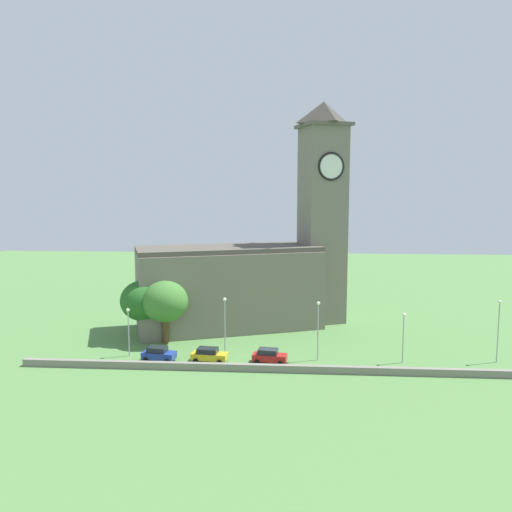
{
  "coord_description": "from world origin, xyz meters",
  "views": [
    {
      "loc": [
        2.93,
        -60.69,
        20.71
      ],
      "look_at": [
        -1.94,
        6.93,
        12.3
      ],
      "focal_mm": 36.08,
      "sensor_mm": 36.0,
      "label": 1
    }
  ],
  "objects_px": {
    "streetlamp_west_mid": "(225,318)",
    "tree_by_tower": "(143,301)",
    "car_blue": "(159,354)",
    "church": "(255,266)",
    "car_red": "(269,356)",
    "car_yellow": "(209,355)",
    "streetlamp_east_end": "(499,322)",
    "streetlamp_west_end": "(128,324)",
    "streetlamp_central": "(318,322)",
    "tree_riverside_west": "(165,302)",
    "streetlamp_east_mid": "(403,329)"
  },
  "relations": [
    {
      "from": "car_red",
      "to": "tree_riverside_west",
      "type": "distance_m",
      "value": 17.23
    },
    {
      "from": "streetlamp_central",
      "to": "tree_riverside_west",
      "type": "bearing_deg",
      "value": 164.0
    },
    {
      "from": "car_red",
      "to": "tree_riverside_west",
      "type": "xyz_separation_m",
      "value": [
        -14.71,
        7.51,
        4.91
      ]
    },
    {
      "from": "car_red",
      "to": "tree_riverside_west",
      "type": "relative_size",
      "value": 0.5
    },
    {
      "from": "tree_riverside_west",
      "to": "car_yellow",
      "type": "bearing_deg",
      "value": -45.74
    },
    {
      "from": "car_yellow",
      "to": "car_red",
      "type": "xyz_separation_m",
      "value": [
        7.44,
        -0.05,
        0.03
      ]
    },
    {
      "from": "streetlamp_central",
      "to": "streetlamp_east_mid",
      "type": "distance_m",
      "value": 10.33
    },
    {
      "from": "streetlamp_west_mid",
      "to": "tree_by_tower",
      "type": "distance_m",
      "value": 14.14
    },
    {
      "from": "streetlamp_central",
      "to": "streetlamp_east_end",
      "type": "distance_m",
      "value": 21.88
    },
    {
      "from": "tree_riverside_west",
      "to": "streetlamp_east_mid",
      "type": "bearing_deg",
      "value": -11.32
    },
    {
      "from": "streetlamp_east_mid",
      "to": "church",
      "type": "bearing_deg",
      "value": 139.47
    },
    {
      "from": "streetlamp_west_end",
      "to": "streetlamp_west_mid",
      "type": "relative_size",
      "value": 0.81
    },
    {
      "from": "streetlamp_central",
      "to": "streetlamp_east_mid",
      "type": "height_order",
      "value": "streetlamp_central"
    },
    {
      "from": "car_blue",
      "to": "streetlamp_east_mid",
      "type": "distance_m",
      "value": 30.14
    },
    {
      "from": "car_yellow",
      "to": "streetlamp_east_end",
      "type": "bearing_deg",
      "value": 3.72
    },
    {
      "from": "church",
      "to": "streetlamp_east_end",
      "type": "bearing_deg",
      "value": -26.67
    },
    {
      "from": "car_red",
      "to": "streetlamp_east_end",
      "type": "xyz_separation_m",
      "value": [
        27.8,
        2.34,
        4.2
      ]
    },
    {
      "from": "streetlamp_west_mid",
      "to": "tree_riverside_west",
      "type": "height_order",
      "value": "tree_riverside_west"
    },
    {
      "from": "car_blue",
      "to": "church",
      "type": "bearing_deg",
      "value": 59.6
    },
    {
      "from": "streetlamp_west_mid",
      "to": "streetlamp_east_end",
      "type": "xyz_separation_m",
      "value": [
        33.49,
        0.44,
        0.06
      ]
    },
    {
      "from": "streetlamp_west_end",
      "to": "streetlamp_central",
      "type": "xyz_separation_m",
      "value": [
        23.86,
        0.12,
        0.7
      ]
    },
    {
      "from": "tree_by_tower",
      "to": "tree_riverside_west",
      "type": "relative_size",
      "value": 0.98
    },
    {
      "from": "tree_riverside_west",
      "to": "church",
      "type": "bearing_deg",
      "value": 41.78
    },
    {
      "from": "church",
      "to": "car_blue",
      "type": "relative_size",
      "value": 8.17
    },
    {
      "from": "car_red",
      "to": "tree_by_tower",
      "type": "bearing_deg",
      "value": 154.56
    },
    {
      "from": "car_yellow",
      "to": "streetlamp_west_end",
      "type": "relative_size",
      "value": 0.73
    },
    {
      "from": "car_blue",
      "to": "streetlamp_central",
      "type": "bearing_deg",
      "value": 5.06
    },
    {
      "from": "streetlamp_west_end",
      "to": "streetlamp_west_mid",
      "type": "height_order",
      "value": "streetlamp_west_mid"
    },
    {
      "from": "streetlamp_east_end",
      "to": "church",
      "type": "bearing_deg",
      "value": 153.33
    },
    {
      "from": "tree_by_tower",
      "to": "streetlamp_west_mid",
      "type": "bearing_deg",
      "value": -28.4
    },
    {
      "from": "car_yellow",
      "to": "tree_by_tower",
      "type": "height_order",
      "value": "tree_by_tower"
    },
    {
      "from": "streetlamp_west_mid",
      "to": "streetlamp_east_mid",
      "type": "relative_size",
      "value": 1.23
    },
    {
      "from": "streetlamp_central",
      "to": "streetlamp_east_end",
      "type": "height_order",
      "value": "streetlamp_east_end"
    },
    {
      "from": "church",
      "to": "car_red",
      "type": "distance_m",
      "value": 19.99
    },
    {
      "from": "streetlamp_west_mid",
      "to": "car_red",
      "type": "bearing_deg",
      "value": -18.47
    },
    {
      "from": "car_yellow",
      "to": "car_red",
      "type": "relative_size",
      "value": 1.04
    },
    {
      "from": "car_blue",
      "to": "streetlamp_west_mid",
      "type": "relative_size",
      "value": 0.55
    },
    {
      "from": "streetlamp_east_mid",
      "to": "streetlamp_east_end",
      "type": "relative_size",
      "value": 0.8
    },
    {
      "from": "tree_by_tower",
      "to": "streetlamp_west_end",
      "type": "bearing_deg",
      "value": -88.54
    },
    {
      "from": "car_red",
      "to": "streetlamp_west_mid",
      "type": "xyz_separation_m",
      "value": [
        -5.69,
        1.9,
        4.14
      ]
    },
    {
      "from": "church",
      "to": "car_blue",
      "type": "xyz_separation_m",
      "value": [
        -10.57,
        -18.01,
        -8.41
      ]
    },
    {
      "from": "streetlamp_west_end",
      "to": "streetlamp_central",
      "type": "height_order",
      "value": "streetlamp_central"
    },
    {
      "from": "streetlamp_west_end",
      "to": "streetlamp_west_mid",
      "type": "distance_m",
      "value": 12.28
    },
    {
      "from": "streetlamp_west_mid",
      "to": "streetlamp_central",
      "type": "bearing_deg",
      "value": -1.51
    },
    {
      "from": "streetlamp_west_end",
      "to": "streetlamp_east_mid",
      "type": "bearing_deg",
      "value": -0.27
    },
    {
      "from": "car_blue",
      "to": "streetlamp_west_mid",
      "type": "xyz_separation_m",
      "value": [
        8.0,
        2.04,
        4.14
      ]
    },
    {
      "from": "streetlamp_west_end",
      "to": "streetlamp_east_mid",
      "type": "height_order",
      "value": "streetlamp_east_mid"
    },
    {
      "from": "church",
      "to": "streetlamp_east_end",
      "type": "xyz_separation_m",
      "value": [
        30.92,
        -15.53,
        -4.22
      ]
    },
    {
      "from": "streetlamp_central",
      "to": "car_red",
      "type": "bearing_deg",
      "value": -164.98
    },
    {
      "from": "car_red",
      "to": "tree_by_tower",
      "type": "xyz_separation_m",
      "value": [
        -18.11,
        8.62,
        4.73
      ]
    }
  ]
}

